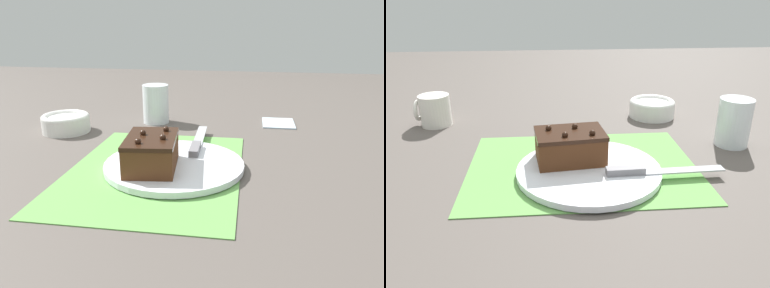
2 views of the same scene
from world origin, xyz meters
TOP-DOWN VIEW (x-y plane):
  - ground_plane at (0.00, 0.00)m, footprint 3.00×3.00m
  - placemat_woven at (0.00, 0.00)m, footprint 0.46×0.34m
  - cake_plate at (-0.01, 0.04)m, footprint 0.28×0.28m
  - chocolate_cake at (0.03, 0.00)m, footprint 0.14×0.11m
  - serving_knife at (-0.11, 0.07)m, footprint 0.23×0.03m
  - drinking_glass at (-0.35, -0.09)m, footprint 0.07×0.07m
  - small_bowl at (-0.22, -0.30)m, footprint 0.13×0.13m
  - coffee_mug at (0.36, -0.28)m, footprint 0.09×0.08m

SIDE VIEW (x-z plane):
  - ground_plane at x=0.00m, z-range 0.00..0.00m
  - placemat_woven at x=0.00m, z-range 0.00..0.00m
  - cake_plate at x=-0.01m, z-range 0.00..0.02m
  - serving_knife at x=-0.11m, z-range 0.01..0.03m
  - small_bowl at x=-0.22m, z-range 0.00..0.05m
  - coffee_mug at x=0.36m, z-range 0.00..0.08m
  - chocolate_cake at x=0.03m, z-range 0.01..0.08m
  - drinking_glass at x=-0.35m, z-range 0.00..0.11m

